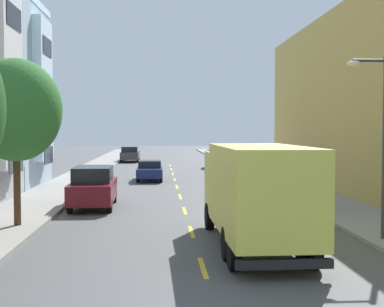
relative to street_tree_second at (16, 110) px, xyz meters
name	(u,v)px	position (x,y,z in m)	size (l,w,h in m)	color
ground_plane	(175,182)	(6.40, 17.00, -4.39)	(160.00, 160.00, 0.00)	#4C4C4F
sidewalk_left	(67,185)	(-0.70, 15.00, -4.32)	(3.20, 120.00, 0.14)	gray
sidewalk_right	(283,183)	(13.50, 15.00, -4.32)	(3.20, 120.00, 0.14)	gray
lane_centerline_dashes	(178,191)	(6.40, 11.50, -4.38)	(0.14, 47.20, 0.01)	yellow
street_tree_second	(16,110)	(0.00, 0.00, 0.00)	(3.35, 3.35, 6.15)	#47331E
street_lamp	(380,132)	(12.33, -3.28, -0.78)	(1.35, 0.28, 5.89)	#38383D
delivery_box_truck	(255,189)	(8.20, -3.76, -2.54)	(2.51, 7.92, 3.20)	#D8D84C
parked_sedan_champagne	(225,165)	(10.67, 23.22, -3.64)	(1.85, 4.52, 1.43)	tan
parked_suv_burgundy	(93,187)	(2.16, 5.25, -3.40)	(2.05, 4.84, 1.93)	maroon
parked_suv_sky	(280,188)	(10.75, 3.91, -3.40)	(2.02, 4.83, 1.93)	#7A9EC6
parked_pickup_charcoal	(130,154)	(2.05, 40.48, -3.56)	(2.02, 5.31, 1.73)	#333338
parked_pickup_orange	(247,176)	(10.60, 12.27, -3.56)	(2.01, 5.30, 1.73)	orange
parked_pickup_red	(219,160)	(10.81, 29.19, -3.56)	(2.16, 5.36, 1.73)	#AD1E1E
moving_navy_sedan	(150,170)	(4.60, 18.38, -3.64)	(1.80, 4.50, 1.43)	navy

